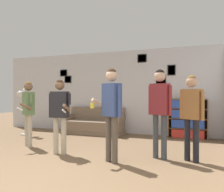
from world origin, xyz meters
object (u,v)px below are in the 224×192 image
person_player_foreground_left (28,107)px  person_player_foreground_center (60,109)px  person_spectator_near_bookshelf (160,103)px  bottle_on_floor (64,134)px  person_watcher_holding_cup (111,104)px  person_spectator_far_right (192,109)px  drinking_cup (189,97)px  couch (94,125)px  bookshelf (187,119)px  floor_lamp (25,95)px

person_player_foreground_left → person_player_foreground_center: (1.11, -0.34, 0.00)m
person_spectator_near_bookshelf → bottle_on_floor: 3.45m
person_watcher_holding_cup → person_spectator_far_right: size_ratio=1.08×
person_spectator_far_right → drinking_cup: (-0.04, 2.31, 0.20)m
person_spectator_far_right → drinking_cup: 2.32m
couch → person_spectator_far_right: person_spectator_far_right is taller
bottle_on_floor → drinking_cup: size_ratio=2.02×
person_player_foreground_left → bottle_on_floor: bearing=83.8°
bookshelf → person_player_foreground_left: bearing=-147.4°
couch → person_watcher_holding_cup: size_ratio=1.12×
couch → person_player_foreground_left: person_player_foreground_left is taller
person_player_foreground_left → person_spectator_near_bookshelf: size_ratio=0.90×
bookshelf → person_spectator_near_bookshelf: person_spectator_near_bookshelf is taller
person_player_foreground_center → floor_lamp: bearing=145.5°
person_watcher_holding_cup → person_spectator_far_right: 1.51m
person_player_foreground_center → person_spectator_near_bookshelf: 2.09m
person_player_foreground_left → drinking_cup: 4.39m
couch → person_player_foreground_left: bearing=-110.2°
floor_lamp → person_player_foreground_left: floor_lamp is taller
couch → person_spectator_near_bookshelf: 3.28m
person_player_foreground_left → person_spectator_far_right: bearing=0.5°
bookshelf → floor_lamp: size_ratio=0.72×
bookshelf → drinking_cup: size_ratio=10.13×
couch → floor_lamp: (-1.97, -0.91, 0.97)m
person_watcher_holding_cup → bottle_on_floor: (-2.18, 1.89, -1.00)m
person_player_foreground_center → person_player_foreground_left: bearing=163.1°
person_watcher_holding_cup → person_player_foreground_left: bearing=167.8°
bookshelf → person_player_foreground_left: person_player_foreground_left is taller
person_spectator_near_bookshelf → floor_lamp: bearing=164.4°
couch → person_spectator_near_bookshelf: (2.37, -2.12, 0.81)m
person_player_foreground_left → person_watcher_holding_cup: size_ratio=0.90×
person_player_foreground_center → bottle_on_floor: 2.15m
bottle_on_floor → bookshelf: bearing=15.3°
floor_lamp → person_spectator_far_right: size_ratio=0.97×
person_watcher_holding_cup → couch: bearing=120.3°
person_watcher_holding_cup → person_spectator_far_right: (1.41, 0.54, -0.09)m
person_spectator_far_right → floor_lamp: bearing=166.3°
person_spectator_far_right → person_player_foreground_center: bearing=-172.0°
couch → person_spectator_near_bookshelf: person_spectator_near_bookshelf is taller
person_player_foreground_center → person_spectator_far_right: bearing=8.0°
person_watcher_holding_cup → person_spectator_far_right: person_watcher_holding_cup is taller
drinking_cup → person_spectator_near_bookshelf: bearing=-103.2°
bottle_on_floor → floor_lamp: bearing=-173.7°
floor_lamp → person_player_foreground_left: bearing=-46.2°
person_watcher_holding_cup → drinking_cup: size_ratio=15.60×
bookshelf → person_player_foreground_center: size_ratio=0.72×
bookshelf → person_watcher_holding_cup: 3.19m
floor_lamp → bottle_on_floor: size_ratio=6.99×
person_player_foreground_center → bookshelf: bearing=46.4°
person_watcher_holding_cup → person_player_foreground_center: bearing=172.2°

